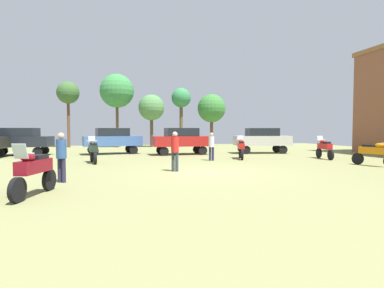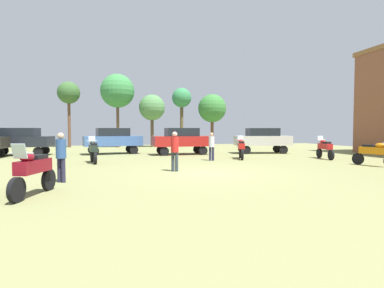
{
  "view_description": "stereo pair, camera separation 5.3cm",
  "coord_description": "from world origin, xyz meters",
  "px_view_note": "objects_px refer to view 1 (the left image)",
  "views": [
    {
      "loc": [
        -3.74,
        -12.36,
        1.84
      ],
      "look_at": [
        0.04,
        3.4,
        1.11
      ],
      "focal_mm": 28.28,
      "sensor_mm": 36.0,
      "label": 1
    },
    {
      "loc": [
        -3.69,
        -12.37,
        1.84
      ],
      "look_at": [
        0.04,
        3.4,
        1.11
      ],
      "focal_mm": 28.28,
      "sensor_mm": 36.0,
      "label": 2
    }
  ],
  "objects_px": {
    "motorcycle_3": "(93,150)",
    "motorcycle_4": "(374,152)",
    "car_3": "(113,139)",
    "tree_6": "(68,94)",
    "person_2": "(175,148)",
    "tree_3": "(212,109)",
    "motorcycle_7": "(324,148)",
    "car_2": "(262,139)",
    "person_3": "(211,144)",
    "car_4": "(181,139)",
    "car_5": "(20,139)",
    "person_1": "(61,153)",
    "motorcycle_2": "(241,148)",
    "motorcycle_1": "(34,170)",
    "tree_4": "(151,108)",
    "tree_2": "(117,91)",
    "tree_1": "(181,99)"
  },
  "relations": [
    {
      "from": "motorcycle_3",
      "to": "motorcycle_4",
      "type": "relative_size",
      "value": 0.96
    },
    {
      "from": "car_3",
      "to": "tree_6",
      "type": "relative_size",
      "value": 0.65
    },
    {
      "from": "tree_6",
      "to": "person_2",
      "type": "bearing_deg",
      "value": -70.34
    },
    {
      "from": "motorcycle_3",
      "to": "tree_3",
      "type": "height_order",
      "value": "tree_3"
    },
    {
      "from": "motorcycle_7",
      "to": "car_2",
      "type": "xyz_separation_m",
      "value": [
        -1.7,
        5.32,
        0.45
      ]
    },
    {
      "from": "car_2",
      "to": "tree_3",
      "type": "bearing_deg",
      "value": 11.06
    },
    {
      "from": "car_3",
      "to": "person_3",
      "type": "xyz_separation_m",
      "value": [
        5.91,
        -6.7,
        -0.18
      ]
    },
    {
      "from": "motorcycle_3",
      "to": "car_4",
      "type": "bearing_deg",
      "value": 26.26
    },
    {
      "from": "car_5",
      "to": "person_1",
      "type": "height_order",
      "value": "car_5"
    },
    {
      "from": "car_2",
      "to": "person_1",
      "type": "height_order",
      "value": "car_2"
    },
    {
      "from": "car_2",
      "to": "person_1",
      "type": "relative_size",
      "value": 2.6
    },
    {
      "from": "motorcycle_4",
      "to": "car_2",
      "type": "relative_size",
      "value": 0.48
    },
    {
      "from": "motorcycle_2",
      "to": "person_1",
      "type": "relative_size",
      "value": 1.18
    },
    {
      "from": "motorcycle_4",
      "to": "motorcycle_1",
      "type": "bearing_deg",
      "value": -2.98
    },
    {
      "from": "car_3",
      "to": "car_5",
      "type": "bearing_deg",
      "value": 77.98
    },
    {
      "from": "person_1",
      "to": "motorcycle_3",
      "type": "bearing_deg",
      "value": 116.69
    },
    {
      "from": "motorcycle_2",
      "to": "motorcycle_7",
      "type": "relative_size",
      "value": 0.95
    },
    {
      "from": "motorcycle_7",
      "to": "tree_4",
      "type": "height_order",
      "value": "tree_4"
    },
    {
      "from": "car_3",
      "to": "motorcycle_3",
      "type": "bearing_deg",
      "value": 160.8
    },
    {
      "from": "tree_6",
      "to": "car_4",
      "type": "bearing_deg",
      "value": -51.55
    },
    {
      "from": "motorcycle_1",
      "to": "tree_2",
      "type": "relative_size",
      "value": 0.28
    },
    {
      "from": "car_2",
      "to": "person_3",
      "type": "height_order",
      "value": "car_2"
    },
    {
      "from": "motorcycle_7",
      "to": "tree_3",
      "type": "height_order",
      "value": "tree_3"
    },
    {
      "from": "person_3",
      "to": "tree_2",
      "type": "distance_m",
      "value": 17.73
    },
    {
      "from": "car_3",
      "to": "car_2",
      "type": "bearing_deg",
      "value": -110.95
    },
    {
      "from": "car_5",
      "to": "tree_1",
      "type": "height_order",
      "value": "tree_1"
    },
    {
      "from": "person_2",
      "to": "car_2",
      "type": "bearing_deg",
      "value": -111.24
    },
    {
      "from": "person_1",
      "to": "tree_1",
      "type": "relative_size",
      "value": 0.26
    },
    {
      "from": "motorcycle_4",
      "to": "car_2",
      "type": "height_order",
      "value": "car_2"
    },
    {
      "from": "motorcycle_4",
      "to": "tree_1",
      "type": "xyz_separation_m",
      "value": [
        -5.65,
        21.6,
        4.69
      ]
    },
    {
      "from": "motorcycle_7",
      "to": "car_3",
      "type": "height_order",
      "value": "car_3"
    },
    {
      "from": "tree_3",
      "to": "tree_4",
      "type": "distance_m",
      "value": 7.27
    },
    {
      "from": "motorcycle_4",
      "to": "motorcycle_7",
      "type": "xyz_separation_m",
      "value": [
        0.13,
        4.01,
        0.01
      ]
    },
    {
      "from": "car_4",
      "to": "person_1",
      "type": "distance_m",
      "value": 12.8
    },
    {
      "from": "car_2",
      "to": "person_1",
      "type": "distance_m",
      "value": 16.93
    },
    {
      "from": "car_5",
      "to": "tree_3",
      "type": "relative_size",
      "value": 0.73
    },
    {
      "from": "tree_1",
      "to": "motorcycle_3",
      "type": "bearing_deg",
      "value": -116.66
    },
    {
      "from": "motorcycle_7",
      "to": "person_2",
      "type": "height_order",
      "value": "person_2"
    },
    {
      "from": "motorcycle_2",
      "to": "tree_3",
      "type": "height_order",
      "value": "tree_3"
    },
    {
      "from": "motorcycle_2",
      "to": "person_3",
      "type": "relative_size",
      "value": 1.22
    },
    {
      "from": "person_3",
      "to": "tree_2",
      "type": "bearing_deg",
      "value": -61.9
    },
    {
      "from": "motorcycle_3",
      "to": "tree_4",
      "type": "distance_m",
      "value": 16.86
    },
    {
      "from": "car_3",
      "to": "tree_3",
      "type": "xyz_separation_m",
      "value": [
        11.17,
        10.29,
        3.23
      ]
    },
    {
      "from": "car_5",
      "to": "tree_4",
      "type": "distance_m",
      "value": 14.29
    },
    {
      "from": "motorcycle_1",
      "to": "motorcycle_7",
      "type": "bearing_deg",
      "value": -137.37
    },
    {
      "from": "person_1",
      "to": "tree_3",
      "type": "relative_size",
      "value": 0.29
    },
    {
      "from": "tree_2",
      "to": "tree_3",
      "type": "height_order",
      "value": "tree_2"
    },
    {
      "from": "car_3",
      "to": "tree_1",
      "type": "height_order",
      "value": "tree_1"
    },
    {
      "from": "person_3",
      "to": "tree_6",
      "type": "bearing_deg",
      "value": -49.44
    },
    {
      "from": "motorcycle_7",
      "to": "tree_1",
      "type": "relative_size",
      "value": 0.32
    }
  ]
}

